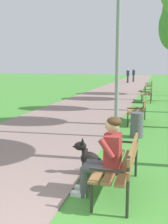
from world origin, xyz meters
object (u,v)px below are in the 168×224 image
at_px(park_bench_near, 121,161).
at_px(lamp_post_near, 118,57).
at_px(pedestrian_further_distant, 134,75).
at_px(litter_bin, 137,125).
at_px(park_bench_furthest, 149,85).
at_px(park_bench_far, 148,93).
at_px(park_bench_mid, 139,109).
at_px(pedestrian_distant, 128,76).
at_px(dog_black, 93,162).
at_px(person_seated_on_near_bench, 106,154).

distance_m(park_bench_near, lamp_post_near, 3.61).
distance_m(park_bench_near, pedestrian_further_distant, 29.27).
bearing_deg(pedestrian_further_distant, litter_bin, -84.68).
bearing_deg(park_bench_furthest, litter_bin, -89.51).
bearing_deg(park_bench_far, park_bench_mid, -90.81).
bearing_deg(park_bench_far, pedestrian_further_distant, 97.59).
bearing_deg(pedestrian_distant, dog_black, -85.02).
bearing_deg(dog_black, pedestrian_distant, 94.98).
height_order(lamp_post_near, pedestrian_distant, lamp_post_near).
bearing_deg(dog_black, litter_bin, 79.24).
distance_m(park_bench_furthest, litter_bin, 13.69).
bearing_deg(park_bench_far, litter_bin, -90.03).
relative_size(dog_black, litter_bin, 1.16).
xyz_separation_m(park_bench_mid, person_seated_on_near_bench, (-0.11, -5.46, 0.17)).
bearing_deg(person_seated_on_near_bench, lamp_post_near, 95.95).
relative_size(park_bench_furthest, pedestrian_further_distant, 0.91).
height_order(park_bench_far, person_seated_on_near_bench, person_seated_on_near_bench).
bearing_deg(person_seated_on_near_bench, park_bench_near, 44.48).
bearing_deg(pedestrian_further_distant, person_seated_on_near_bench, -85.70).
bearing_deg(park_bench_far, park_bench_near, -89.94).
height_order(park_bench_mid, pedestrian_further_distant, pedestrian_further_distant).
bearing_deg(park_bench_furthest, person_seated_on_near_bench, -90.24).
xyz_separation_m(park_bench_mid, pedestrian_distant, (-2.79, 21.85, 0.33)).
bearing_deg(lamp_post_near, park_bench_near, -79.96).
relative_size(park_bench_mid, pedestrian_distant, 0.91).
xyz_separation_m(park_bench_furthest, person_seated_on_near_bench, (-0.07, -17.29, 0.17)).
bearing_deg(park_bench_near, person_seated_on_near_bench, -135.52).
bearing_deg(dog_black, park_bench_far, 87.02).
distance_m(person_seated_on_near_bench, pedestrian_distant, 27.44).
distance_m(park_bench_far, litter_bin, 7.71).
xyz_separation_m(person_seated_on_near_bench, litter_bin, (0.19, 3.60, -0.33)).
height_order(park_bench_far, litter_bin, park_bench_far).
xyz_separation_m(park_bench_mid, pedestrian_further_distant, (-2.32, 23.91, 0.33)).
bearing_deg(lamp_post_near, pedestrian_further_distant, 94.09).
relative_size(park_bench_mid, lamp_post_near, 0.35).
height_order(park_bench_near, pedestrian_distant, pedestrian_distant).
xyz_separation_m(dog_black, pedestrian_distant, (-2.32, 26.59, 0.58)).
bearing_deg(park_bench_near, dog_black, 137.45).
bearing_deg(park_bench_furthest, dog_black, -91.49).
bearing_deg(park_bench_mid, park_bench_furthest, 90.19).
distance_m(park_bench_near, person_seated_on_near_bench, 0.34).
xyz_separation_m(litter_bin, pedestrian_distant, (-2.86, 23.71, 0.49)).
xyz_separation_m(park_bench_mid, park_bench_furthest, (-0.04, 11.83, 0.00)).
bearing_deg(park_bench_furthest, pedestrian_further_distant, 100.71).
xyz_separation_m(person_seated_on_near_bench, pedestrian_further_distant, (-2.21, 29.37, 0.16)).
distance_m(park_bench_furthest, pedestrian_distant, 10.39).
relative_size(park_bench_mid, person_seated_on_near_bench, 1.20).
bearing_deg(litter_bin, park_bench_near, -89.71).
relative_size(park_bench_near, person_seated_on_near_bench, 1.20).
bearing_deg(litter_bin, park_bench_furthest, 90.49).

